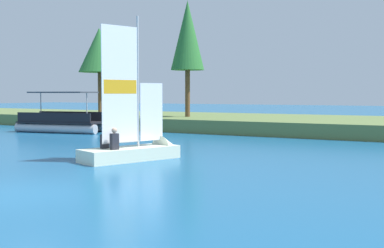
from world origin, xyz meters
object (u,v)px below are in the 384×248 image
object	(u,v)px
pontoon_boat	(64,122)
shoreline_tree_left	(99,50)
sailboat	(143,147)
shoreline_tree_midleft	(188,36)

from	to	relation	value
pontoon_boat	shoreline_tree_left	bearing A→B (deg)	95.82
shoreline_tree_left	sailboat	xyz separation A→B (m)	(13.74, -13.82, -5.37)
shoreline_tree_midleft	pontoon_boat	bearing A→B (deg)	-130.61
pontoon_boat	shoreline_tree_midleft	bearing A→B (deg)	39.55
sailboat	shoreline_tree_midleft	bearing A→B (deg)	44.08
shoreline_tree_left	shoreline_tree_midleft	distance (m)	7.26
shoreline_tree_left	sailboat	bearing A→B (deg)	-45.16
shoreline_tree_left	shoreline_tree_midleft	xyz separation A→B (m)	(7.13, 1.07, 0.78)
shoreline_tree_midleft	sailboat	size ratio (longest dim) A/B	1.43
shoreline_tree_left	pontoon_boat	distance (m)	7.65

